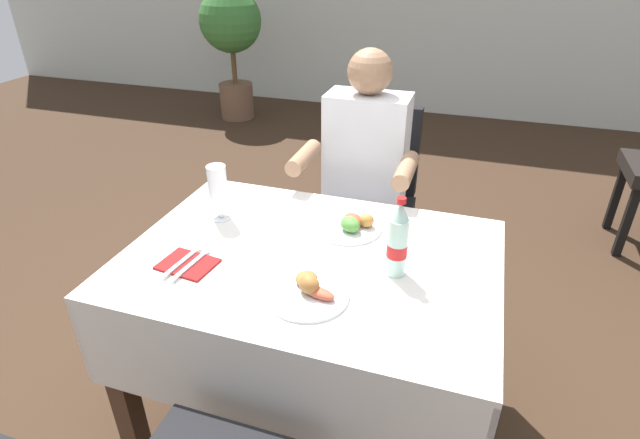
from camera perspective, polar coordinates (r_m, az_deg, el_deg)
The scene contains 10 objects.
ground_plane at distance 2.07m, azimuth -4.37°, elevation -23.34°, with size 11.00×11.00×0.00m, color #382619.
main_dining_table at distance 1.73m, azimuth -1.04°, elevation -8.72°, with size 1.21×0.86×0.74m.
chair_far_diner_seat at distance 2.41m, azimuth 5.37°, elevation 2.51°, with size 0.44×0.50×0.97m.
seated_diner_far at distance 2.25m, azimuth 4.85°, elevation 4.89°, with size 0.50×0.46×1.26m.
plate_near_camera at distance 1.45m, azimuth -1.27°, elevation -8.13°, with size 0.24×0.24×0.07m.
plate_far_diner at distance 1.76m, azimuth 3.58°, elevation -0.61°, with size 0.24×0.24×0.06m.
beer_glass_left at distance 1.82m, azimuth -11.57°, elevation 3.25°, with size 0.07×0.07×0.21m.
cola_bottle_primary at distance 1.50m, azimuth 8.89°, elevation -2.50°, with size 0.06×0.06×0.26m.
napkin_cutlery_set at distance 1.64m, azimuth -14.91°, elevation -4.92°, with size 0.18×0.19×0.01m.
potted_plant_corner at distance 5.26m, azimuth -10.11°, elevation 20.15°, with size 0.60×0.60×1.26m.
Camera 1 is at (0.53, -1.14, 1.64)m, focal length 27.96 mm.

